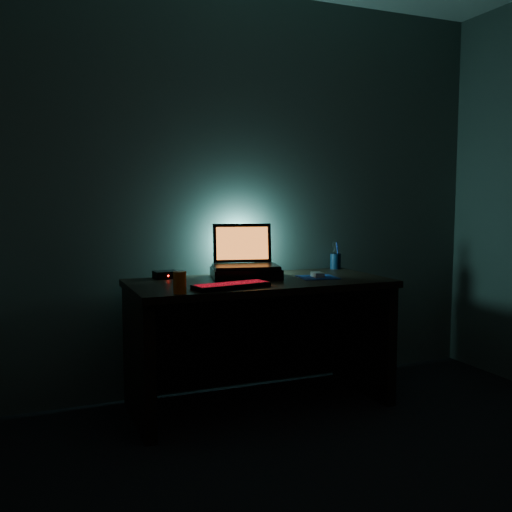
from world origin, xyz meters
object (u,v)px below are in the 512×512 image
(mouse, at_px, (318,275))
(pen_cup, at_px, (336,261))
(juice_glass, at_px, (180,282))
(keyboard, at_px, (231,286))
(router, at_px, (165,275))
(laptop, at_px, (244,257))

(mouse, height_order, pen_cup, pen_cup)
(mouse, xyz_separation_m, juice_glass, (-0.91, -0.25, 0.04))
(keyboard, bearing_deg, router, 105.37)
(mouse, relative_size, router, 0.67)
(laptop, xyz_separation_m, keyboard, (-0.22, -0.38, -0.11))
(mouse, distance_m, pen_cup, 0.47)
(juice_glass, bearing_deg, router, 83.96)
(laptop, relative_size, mouse, 4.58)
(mouse, bearing_deg, router, 168.25)
(laptop, xyz_separation_m, mouse, (0.39, -0.20, -0.10))
(mouse, distance_m, router, 0.91)
(juice_glass, bearing_deg, pen_cup, 25.72)
(pen_cup, height_order, router, pen_cup)
(pen_cup, distance_m, juice_glass, 1.37)
(mouse, relative_size, pen_cup, 0.91)
(keyboard, relative_size, pen_cup, 4.25)
(keyboard, distance_m, mouse, 0.64)
(mouse, bearing_deg, keyboard, -155.16)
(laptop, height_order, keyboard, laptop)
(mouse, bearing_deg, juice_glass, -155.99)
(keyboard, relative_size, router, 3.12)
(pen_cup, distance_m, router, 1.17)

